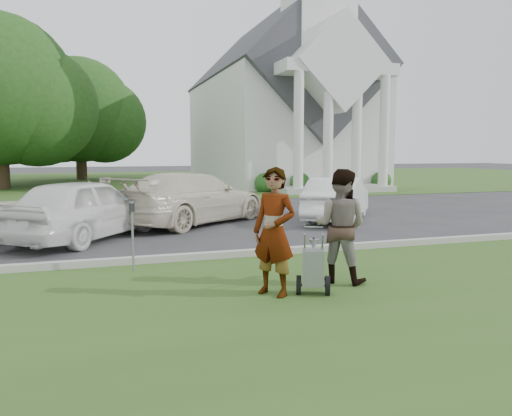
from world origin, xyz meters
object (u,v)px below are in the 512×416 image
person_left (274,233)px  car_b (85,208)px  parking_meter_near (132,228)px  car_d (337,199)px  tree_back (79,115)px  car_c (192,198)px  striping_cart (313,269)px  person_right (340,227)px  church (279,94)px

person_left → car_b: (-2.82, 5.92, -0.20)m
parking_meter_near → car_d: bearing=37.0°
tree_back → car_c: (3.80, -24.43, -3.96)m
tree_back → person_left: bearing=-83.6°
striping_cart → parking_meter_near: parking_meter_near is taller
car_b → striping_cart: bearing=155.7°
person_left → person_right: (1.30, 0.40, -0.03)m
tree_back → car_d: size_ratio=2.32×
church → person_right: bearing=-108.0°
person_right → car_b: person_right is taller
person_right → car_b: (-4.12, 5.52, -0.17)m
church → parking_meter_near: size_ratio=18.81×
church → person_left: bearing=-110.3°
car_c → car_d: 4.52m
person_left → person_right: 1.36m
tree_back → striping_cart: 32.89m
person_right → car_c: (-1.12, 7.37, -0.17)m
striping_cart → person_right: bearing=60.9°
striping_cart → car_c: size_ratio=0.20×
car_b → church: bearing=-85.8°
car_c → tree_back: bearing=-29.9°
person_left → tree_back: bearing=147.9°
church → striping_cart: bearing=-109.1°
striping_cart → person_right: person_right is taller
car_d → person_left: bearing=93.4°
car_c → church: bearing=-66.4°
tree_back → striping_cart: size_ratio=8.90×
church → tree_back: bearing=152.2°
church → parking_meter_near: church is taller
church → car_b: 23.50m
parking_meter_near → car_c: car_c is taller
person_left → parking_meter_near: bearing=-176.7°
tree_back → striping_cart: tree_back is taller
car_d → striping_cart: bearing=97.3°
car_b → person_right: bearing=163.1°
person_right → car_d: bearing=-74.1°
person_left → car_d: 8.50m
parking_meter_near → car_d: (6.58, 4.95, -0.12)m
parking_meter_near → car_d: size_ratio=0.31×
church → car_d: church is taller
church → parking_meter_near: (-11.32, -23.16, -5.13)m
person_right → parking_meter_near: (-3.23, 1.76, -0.13)m
person_left → person_right: person_left is taller
car_b → car_c: bearing=-112.0°
person_left → parking_meter_near: 2.90m
person_right → parking_meter_near: 3.68m
person_left → car_c: person_left is taller
church → striping_cart: size_ratio=22.31×
person_right → car_c: person_right is taller
person_left → car_b: 6.56m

